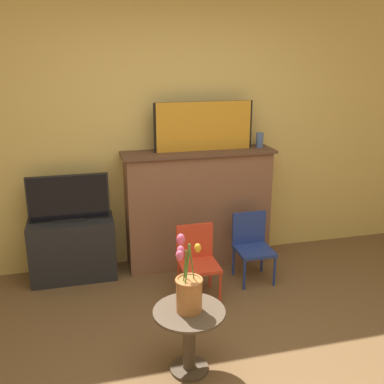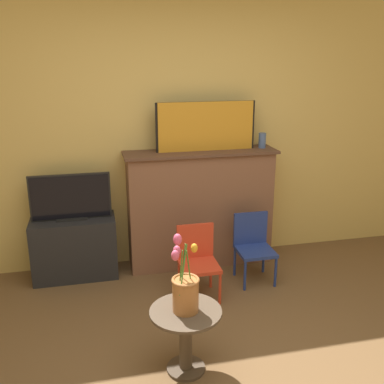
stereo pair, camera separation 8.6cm
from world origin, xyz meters
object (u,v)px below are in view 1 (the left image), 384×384
Objects in this scene: chair_blue at (252,243)px; vase_tulips at (189,290)px; painting at (204,126)px; chair_red at (197,258)px; tv_monitor at (69,199)px.

chair_blue is 1.24× the size of vase_tulips.
painting is at bearing 126.72° from chair_blue.
chair_blue is at bearing 16.75° from chair_red.
painting is 1.82m from vase_tulips.
tv_monitor is 1.15× the size of chair_blue.
chair_red is 1.00× the size of chair_blue.
painting is at bearing 71.00° from vase_tulips.
tv_monitor is at bearing 150.16° from chair_red.
chair_blue is (0.34, -0.45, -1.02)m from painting.
chair_red is 1.24× the size of vase_tulips.
vase_tulips reaches higher than chair_blue.
tv_monitor is 1.70m from vase_tulips.
chair_red is 1.02m from vase_tulips.
vase_tulips is at bearing -109.00° from painting.
chair_red is at bearing 71.75° from vase_tulips.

